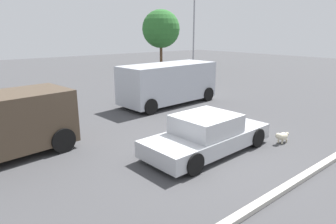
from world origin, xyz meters
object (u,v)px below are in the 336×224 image
van_white (169,82)px  pedestrian (151,78)px  sedan_foreground (207,135)px  light_post_near (194,19)px  dog (282,136)px

van_white → pedestrian: (0.81, 2.61, -0.14)m
sedan_foreground → light_post_near: bearing=44.8°
sedan_foreground → pedestrian: (4.06, 8.46, 0.45)m
dog → pedestrian: 9.76m
sedan_foreground → pedestrian: size_ratio=2.65×
light_post_near → dog: bearing=-124.9°
pedestrian → van_white: bearing=133.5°
dog → van_white: van_white is taller
van_white → pedestrian: size_ratio=3.21×
sedan_foreground → pedestrian: 9.40m
light_post_near → van_white: bearing=-139.9°
dog → van_white: bearing=-92.5°
van_white → pedestrian: van_white is taller
light_post_near → sedan_foreground: bearing=-133.0°
dog → van_white: 7.09m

